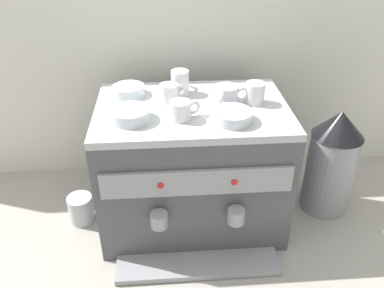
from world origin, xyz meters
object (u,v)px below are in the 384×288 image
espresso_machine (192,166)px  ceramic_bowl_0 (129,91)px  ceramic_cup_0 (182,110)px  milk_pitcher (81,209)px  ceramic_cup_1 (180,82)px  ceramic_cup_3 (226,95)px  ceramic_cup_2 (170,93)px  ceramic_cup_4 (254,93)px  ceramic_bowl_1 (130,115)px  ceramic_bowl_2 (232,116)px  coffee_grinder (332,161)px

espresso_machine → ceramic_bowl_0: size_ratio=5.73×
ceramic_cup_0 → milk_pitcher: bearing=167.4°
ceramic_cup_1 → ceramic_cup_3: bearing=-33.7°
ceramic_cup_0 → espresso_machine: bearing=64.5°
espresso_machine → ceramic_cup_1: 0.31m
ceramic_cup_0 → ceramic_cup_2: same height
ceramic_cup_2 → ceramic_cup_4: bearing=-8.1°
ceramic_cup_3 → ceramic_bowl_0: size_ratio=0.95×
ceramic_cup_4 → ceramic_bowl_1: bearing=-167.3°
espresso_machine → ceramic_cup_1: bearing=106.2°
ceramic_cup_1 → ceramic_bowl_2: (0.15, -0.22, -0.03)m
ceramic_cup_1 → ceramic_cup_4: (0.24, -0.10, -0.01)m
espresso_machine → ceramic_cup_4: size_ratio=6.28×
ceramic_bowl_2 → ceramic_cup_0: bearing=170.4°
ceramic_cup_0 → ceramic_bowl_2: bearing=-9.6°
ceramic_cup_0 → ceramic_cup_3: ceramic_cup_3 is taller
ceramic_cup_3 → ceramic_bowl_1: size_ratio=0.85×
ceramic_cup_0 → coffee_grinder: ceramic_cup_0 is taller
ceramic_bowl_0 → ceramic_bowl_2: ceramic_bowl_2 is taller
ceramic_cup_3 → milk_pitcher: (-0.54, -0.01, -0.45)m
ceramic_cup_2 → ceramic_cup_3: 0.19m
espresso_machine → ceramic_bowl_1: (-0.20, -0.08, 0.26)m
coffee_grinder → ceramic_cup_4: bearing=-179.0°
espresso_machine → milk_pitcher: (-0.42, 0.00, -0.18)m
ceramic_cup_1 → ceramic_cup_2: (-0.04, -0.06, -0.01)m
ceramic_cup_2 → ceramic_bowl_0: ceramic_cup_2 is taller
ceramic_cup_2 → ceramic_bowl_1: (-0.13, -0.13, -0.01)m
espresso_machine → ceramic_bowl_0: ceramic_bowl_0 is taller
ceramic_cup_1 → coffee_grinder: size_ratio=0.25×
ceramic_cup_0 → coffee_grinder: size_ratio=0.22×
coffee_grinder → espresso_machine: bearing=-177.9°
ceramic_cup_2 → ceramic_bowl_1: size_ratio=0.72×
ceramic_cup_0 → ceramic_bowl_0: size_ratio=0.85×
espresso_machine → ceramic_cup_4: bearing=3.8°
espresso_machine → ceramic_bowl_2: 0.30m
ceramic_cup_2 → ceramic_bowl_0: size_ratio=0.81×
milk_pitcher → espresso_machine: bearing=-0.6°
ceramic_cup_4 → coffee_grinder: 0.44m
espresso_machine → ceramic_cup_3: size_ratio=6.00×
ceramic_cup_0 → coffee_grinder: 0.65m
ceramic_cup_0 → ceramic_bowl_2: size_ratio=0.77×
espresso_machine → ceramic_cup_4: ceramic_cup_4 is taller
coffee_grinder → ceramic_bowl_2: bearing=-162.9°
ceramic_cup_1 → ceramic_bowl_1: ceramic_cup_1 is taller
espresso_machine → ceramic_cup_4: 0.34m
ceramic_cup_4 → espresso_machine: bearing=-176.2°
ceramic_bowl_2 → coffee_grinder: size_ratio=0.29×
ceramic_cup_1 → ceramic_bowl_2: 0.27m
ceramic_cup_4 → coffee_grinder: ceramic_cup_4 is taller
espresso_machine → ceramic_cup_3: 0.29m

